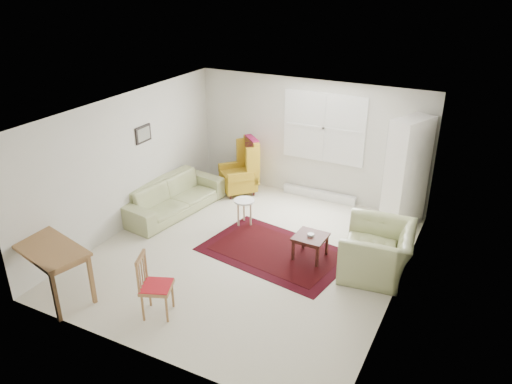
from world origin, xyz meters
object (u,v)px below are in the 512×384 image
at_px(cabinet, 407,174).
at_px(coffee_table, 310,247).
at_px(desk_chair, 156,286).
at_px(desk, 52,271).
at_px(wingback_chair, 238,166).
at_px(armchair, 378,246).
at_px(stool, 244,212).
at_px(sofa, 172,191).

bearing_deg(cabinet, coffee_table, -97.35).
height_order(cabinet, desk_chair, cabinet).
distance_m(coffee_table, desk, 4.08).
xyz_separation_m(wingback_chair, desk_chair, (1.00, -4.16, -0.14)).
bearing_deg(cabinet, armchair, -67.05).
bearing_deg(coffee_table, wingback_chair, 143.07).
height_order(armchair, stool, armchair).
relative_size(cabinet, desk, 1.57).
distance_m(armchair, cabinet, 1.92).
bearing_deg(desk_chair, desk, 79.77).
bearing_deg(coffee_table, desk_chair, -119.87).
distance_m(wingback_chair, coffee_table, 2.99).
bearing_deg(sofa, desk_chair, -139.79).
xyz_separation_m(coffee_table, stool, (-1.56, 0.55, 0.05)).
distance_m(sofa, desk, 3.11).
relative_size(armchair, desk, 0.92).
bearing_deg(coffee_table, sofa, 172.86).
xyz_separation_m(sofa, stool, (1.53, 0.17, -0.19)).
bearing_deg(armchair, wingback_chair, -123.42).
relative_size(coffee_table, desk, 0.39).
height_order(sofa, stool, sofa).
xyz_separation_m(cabinet, desk, (-4.14, -4.63, -0.63)).
xyz_separation_m(coffee_table, desk_chair, (-1.37, -2.38, 0.26)).
relative_size(wingback_chair, coffee_table, 2.36).
height_order(wingback_chair, cabinet, cabinet).
relative_size(armchair, stool, 2.37).
distance_m(armchair, stool, 2.72).
height_order(wingback_chair, desk, wingback_chair).
bearing_deg(armchair, coffee_table, -93.69).
height_order(armchair, desk_chair, armchair).
distance_m(sofa, cabinet, 4.51).
relative_size(armchair, desk_chair, 1.29).
distance_m(cabinet, desk_chair, 4.98).
bearing_deg(desk_chair, armchair, -67.15).
height_order(armchair, cabinet, cabinet).
xyz_separation_m(desk, desk_chair, (1.66, 0.34, 0.05)).
xyz_separation_m(armchair, desk_chair, (-2.48, -2.45, -0.00)).
distance_m(coffee_table, cabinet, 2.36).
bearing_deg(armchair, cabinet, 172.79).
distance_m(wingback_chair, stool, 1.51).
xyz_separation_m(sofa, cabinet, (4.20, 1.52, 0.60)).
xyz_separation_m(sofa, coffee_table, (3.09, -0.39, -0.24)).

